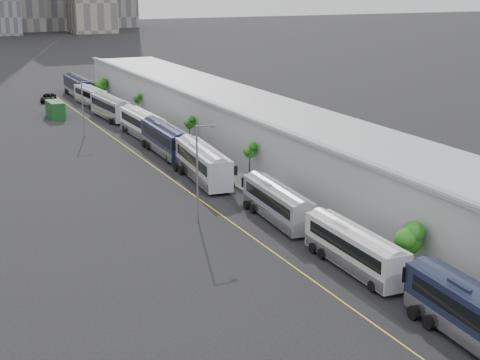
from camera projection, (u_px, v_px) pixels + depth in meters
sidewalk at (291, 190)px, 81.00m from camera, size 10.00×170.00×0.12m
lane_line at (203, 202)px, 76.79m from camera, size 0.12×160.00×0.02m
depot at (324, 156)px, 81.69m from camera, size 12.45×160.40×7.20m
bus_1 at (480, 324)px, 46.09m from camera, size 3.46×13.22×3.82m
bus_2 at (354, 252)px, 58.60m from camera, size 2.69×12.00×3.50m
bus_3 at (277, 206)px, 70.49m from camera, size 3.15×12.10×3.50m
bus_4 at (203, 166)px, 84.45m from camera, size 4.09×14.18×4.09m
bus_5 at (166, 142)px, 97.09m from camera, size 3.18×13.87×4.03m
bus_6 at (142, 126)px, 107.43m from camera, size 2.98×13.43×3.91m
bus_7 at (110, 109)px, 121.65m from camera, size 3.46×13.20×3.82m
bus_8 at (91, 98)px, 134.41m from camera, size 3.38×12.33×3.56m
bus_9 at (78, 88)px, 144.53m from camera, size 3.06×13.78×4.03m
tree_1 at (408, 237)px, 56.98m from camera, size 2.23×2.23×4.32m
tree_2 at (250, 152)px, 83.14m from camera, size 1.28×1.28×4.36m
tree_3 at (189, 124)px, 100.04m from camera, size 1.20×1.20×4.13m
tree_4 at (138, 100)px, 121.42m from camera, size 1.05×1.05×3.77m
tree_5 at (100, 84)px, 140.23m from camera, size 2.60×2.60×4.33m
street_lamp_near at (199, 167)px, 69.23m from camera, size 2.04×0.22×9.41m
street_lamp_far at (84, 104)px, 107.67m from camera, size 2.04×0.22×8.12m
shipping_container at (55, 110)px, 122.82m from camera, size 2.35×5.47×2.76m
suv at (48, 98)px, 138.80m from camera, size 4.03×5.97×1.52m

